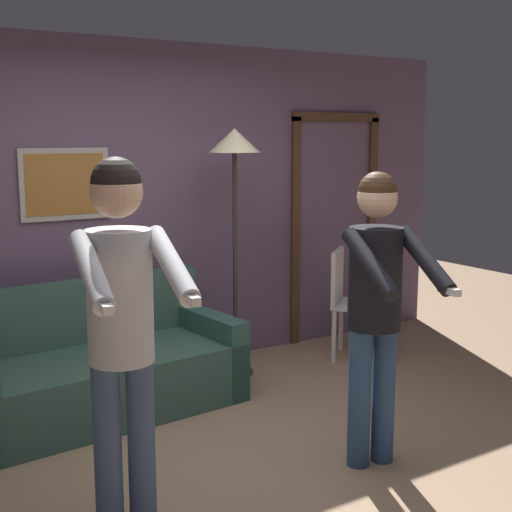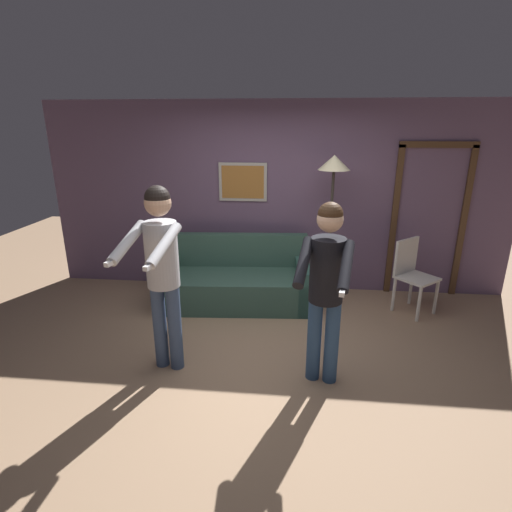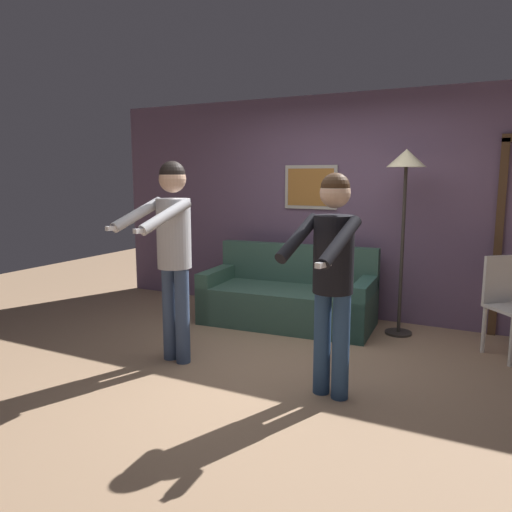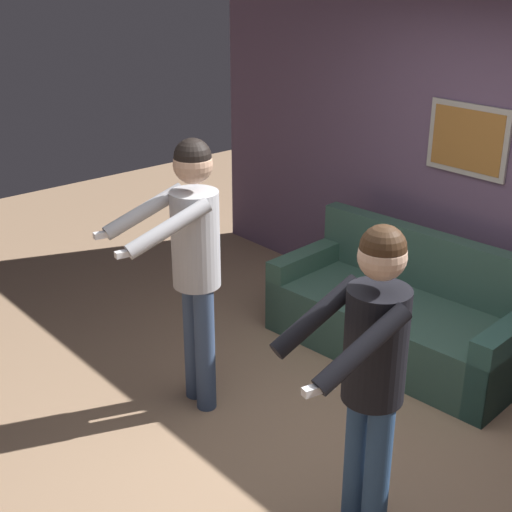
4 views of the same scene
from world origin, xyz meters
name	(u,v)px [view 1 (image 1 of 4)]	position (x,y,z in m)	size (l,w,h in m)	color
ground_plane	(263,469)	(0.00, 0.00, 0.00)	(12.00, 12.00, 0.00)	#A38061
back_wall_assembly	(125,211)	(0.02, 1.97, 1.30)	(6.40, 0.10, 2.60)	#654E69
couch	(98,373)	(-0.47, 1.34, 0.28)	(1.96, 0.99, 0.87)	#38584A
torchiere_lamp	(235,163)	(0.73, 1.51, 1.67)	(0.40, 0.40, 1.93)	#332D28
person_standing_left	(121,311)	(-0.91, -0.22, 1.10)	(0.51, 0.75, 1.79)	#3A4E71
person_standing_right	(376,292)	(0.57, -0.28, 1.02)	(0.51, 0.69, 1.69)	navy
dining_chair_distant	(349,297)	(1.76, 1.34, 0.53)	(0.59, 0.59, 0.93)	silver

